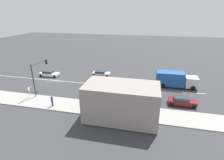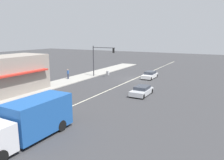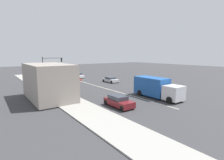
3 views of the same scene
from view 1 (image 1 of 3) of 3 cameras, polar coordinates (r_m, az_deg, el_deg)
ground_plane at (r=33.48m, az=8.45°, el=-2.57°), size 160.00×160.00×0.00m
sidewalk_right at (r=25.45m, az=7.84°, el=-10.61°), size 4.00×73.00×0.12m
lane_marking_center at (r=38.90m, az=-18.96°, el=-0.07°), size 0.16×60.00×0.01m
building_corner_store at (r=22.90m, az=3.07°, el=-7.14°), size 5.69×9.47×4.83m
traffic_signal_main at (r=32.10m, az=-23.08°, el=2.30°), size 4.59×0.34×5.60m
pedestrian at (r=27.88m, az=-19.00°, el=-6.38°), size 0.34×0.34×1.71m
warning_aframe_sign at (r=34.84m, az=-25.30°, el=-2.77°), size 0.45×0.53×0.84m
delivery_truck at (r=35.25m, az=19.82°, el=0.17°), size 2.44×7.50×2.87m
van_white at (r=41.45m, az=-19.82°, el=2.00°), size 1.77×4.21×1.25m
sedan_silver at (r=39.31m, az=-3.57°, el=2.20°), size 1.89×3.98×1.16m
sedan_maroon at (r=29.09m, az=21.83°, el=-6.40°), size 1.79×4.05×1.36m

